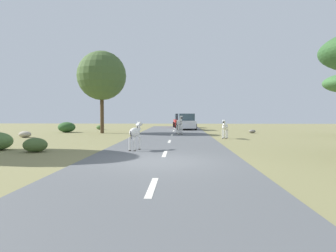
# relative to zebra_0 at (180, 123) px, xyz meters

# --- Properties ---
(ground_plane) EXTENTS (90.00, 90.00, 0.00)m
(ground_plane) POSITION_rel_zebra_0_xyz_m (-0.72, -14.93, -1.00)
(ground_plane) COLOR olive
(road) EXTENTS (6.00, 64.00, 0.05)m
(road) POSITION_rel_zebra_0_xyz_m (-0.62, -14.93, -0.98)
(road) COLOR #56595B
(road) RESTS_ON ground_plane
(lane_markings) EXTENTS (0.16, 56.00, 0.01)m
(lane_markings) POSITION_rel_zebra_0_xyz_m (-0.62, -15.93, -0.95)
(lane_markings) COLOR silver
(lane_markings) RESTS_ON road
(zebra_0) EXTENTS (0.67, 1.68, 1.60)m
(zebra_0) POSITION_rel_zebra_0_xyz_m (0.00, 0.00, 0.00)
(zebra_0) COLOR silver
(zebra_0) RESTS_ON road
(zebra_1) EXTENTS (0.59, 1.44, 1.37)m
(zebra_1) POSITION_rel_zebra_0_xyz_m (-2.07, -11.57, -0.13)
(zebra_1) COLOR silver
(zebra_1) RESTS_ON road
(zebra_2) EXTENTS (0.65, 1.42, 1.38)m
(zebra_2) POSITION_rel_zebra_0_xyz_m (3.21, -4.00, -0.18)
(zebra_2) COLOR silver
(zebra_2) RESTS_ON ground_plane
(car_0) EXTENTS (2.27, 4.46, 1.74)m
(car_0) POSITION_rel_zebra_0_xyz_m (0.23, 13.38, -0.15)
(car_0) COLOR red
(car_0) RESTS_ON road
(car_1) EXTENTS (2.24, 4.45, 1.74)m
(car_1) POSITION_rel_zebra_0_xyz_m (0.70, 8.03, -0.15)
(car_1) COLOR silver
(car_1) RESTS_ON road
(tree_2) EXTENTS (4.41, 4.41, 7.42)m
(tree_2) POSITION_rel_zebra_0_xyz_m (-7.04, 1.86, 4.20)
(tree_2) COLOR #4C3823
(tree_2) RESTS_ON ground_plane
(bush_0) EXTENTS (1.09, 0.98, 0.66)m
(bush_0) POSITION_rel_zebra_0_xyz_m (-6.61, -12.11, -0.68)
(bush_0) COLOR #425B2D
(bush_0) RESTS_ON ground_plane
(bush_3) EXTENTS (0.83, 0.74, 0.50)m
(bush_3) POSITION_rel_zebra_0_xyz_m (-8.95, 8.42, -0.76)
(bush_3) COLOR #4C7038
(bush_3) RESTS_ON ground_plane
(bush_4) EXTENTS (1.63, 1.47, 0.98)m
(bush_4) POSITION_rel_zebra_0_xyz_m (-10.75, 3.04, -0.51)
(bush_4) COLOR #2D5628
(bush_4) RESTS_ON ground_plane
(rock_1) EXTENTS (0.63, 0.45, 0.33)m
(rock_1) POSITION_rel_zebra_0_xyz_m (6.62, 2.47, -0.84)
(rock_1) COLOR gray
(rock_1) RESTS_ON ground_plane
(rock_2) EXTENTS (0.88, 0.87, 0.47)m
(rock_2) POSITION_rel_zebra_0_xyz_m (-11.49, -3.46, -0.77)
(rock_2) COLOR #A89E8C
(rock_2) RESTS_ON ground_plane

